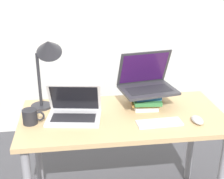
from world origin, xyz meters
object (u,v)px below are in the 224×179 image
laptop_on_books (147,82)px  mug (31,117)px  desk_lamp (47,55)px  book_stack (145,98)px  mouse (197,120)px  wireless_keyboard (159,123)px  laptop_left (74,111)px

laptop_on_books → mug: laptop_on_books is taller
mug → desk_lamp: 0.40m
book_stack → laptop_on_books: size_ratio=0.68×
mouse → wireless_keyboard: bearing=177.4°
wireless_keyboard → mug: size_ratio=2.12×
wireless_keyboard → mouse: (0.23, -0.01, 0.01)m
laptop_left → desk_lamp: 0.39m
book_stack → mug: 0.76m
desk_lamp → laptop_on_books: bearing=-1.8°
book_stack → wireless_keyboard: bearing=-83.7°
laptop_on_books → desk_lamp: size_ratio=0.77×
wireless_keyboard → mouse: 0.24m
laptop_left → laptop_on_books: laptop_on_books is taller
laptop_on_books → mouse: 0.41m
wireless_keyboard → desk_lamp: bearing=155.4°
laptop_on_books → book_stack: bearing=-123.4°
wireless_keyboard → book_stack: bearing=96.3°
laptop_left → book_stack: 0.49m
laptop_left → mouse: (0.74, -0.16, -0.03)m
laptop_left → laptop_on_books: bearing=15.0°
wireless_keyboard → mouse: bearing=-2.6°
mouse → desk_lamp: size_ratio=0.22×
book_stack → mouse: (0.26, -0.28, -0.04)m
mouse → mug: mug is taller
mouse → book_stack: bearing=133.8°
laptop_left → book_stack: (0.48, 0.12, 0.01)m
laptop_left → wireless_keyboard: laptop_left is taller
laptop_left → mouse: laptop_left is taller
laptop_left → desk_lamp: (-0.15, 0.15, 0.33)m
book_stack → mug: book_stack is taller
laptop_on_books → mouse: (0.25, -0.29, -0.15)m
laptop_left → mug: size_ratio=2.73×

